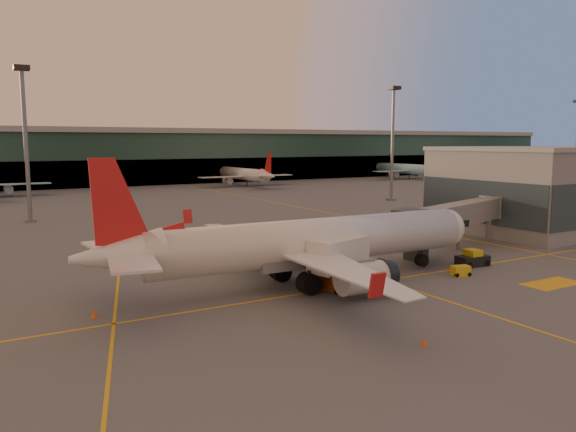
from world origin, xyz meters
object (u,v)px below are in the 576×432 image
gpu_cart (461,271)px  pushback_tug (473,259)px  main_airplane (303,244)px  catering_truck (339,260)px

gpu_cart → pushback_tug: 5.34m
gpu_cart → main_airplane: bearing=178.0°
pushback_tug → gpu_cart: bearing=-146.1°
main_airplane → catering_truck: bearing=-46.0°
main_airplane → catering_truck: (2.29, -2.54, -1.28)m
gpu_cart → pushback_tug: size_ratio=0.55×
pushback_tug → catering_truck: bearing=-174.2°
main_airplane → gpu_cart: main_airplane is taller
main_airplane → gpu_cart: 16.71m
main_airplane → gpu_cart: size_ratio=20.10×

